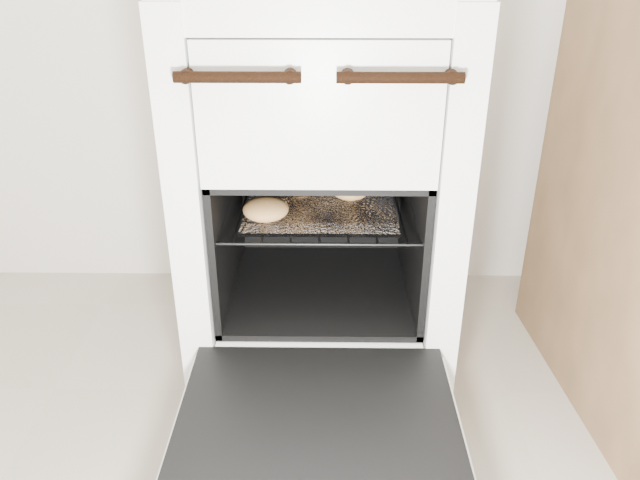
% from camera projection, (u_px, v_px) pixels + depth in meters
% --- Properties ---
extents(stove, '(0.53, 0.59, 0.82)m').
position_uv_depth(stove, '(321.00, 195.00, 1.34)').
color(stove, white).
rests_on(stove, ground).
extents(oven_door, '(0.48, 0.37, 0.03)m').
position_uv_depth(oven_door, '(318.00, 420.00, 1.04)').
color(oven_door, black).
rests_on(oven_door, stove).
extents(oven_rack, '(0.39, 0.37, 0.01)m').
position_uv_depth(oven_rack, '(320.00, 206.00, 1.29)').
color(oven_rack, black).
rests_on(oven_rack, stove).
extents(foil_sheet, '(0.30, 0.27, 0.01)m').
position_uv_depth(foil_sheet, '(320.00, 207.00, 1.27)').
color(foil_sheet, white).
rests_on(foil_sheet, oven_rack).
extents(baked_rolls, '(0.26, 0.24, 0.04)m').
position_uv_depth(baked_rolls, '(299.00, 196.00, 1.27)').
color(baked_rolls, tan).
rests_on(baked_rolls, foil_sheet).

